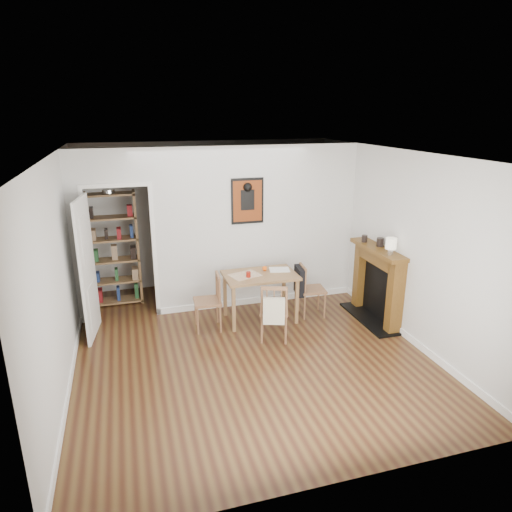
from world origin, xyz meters
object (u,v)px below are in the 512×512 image
object	(u,v)px
orange_fruit	(265,268)
chair_left	(207,302)
fireplace	(378,281)
red_glass	(248,275)
dining_table	(260,280)
mantel_lamp	(391,245)
ceramic_jar_b	(364,239)
notebook	(279,270)
chair_right	(311,289)
bookshelf	(114,250)
chair_front	(274,310)
ceramic_jar_a	(380,242)

from	to	relation	value
orange_fruit	chair_left	bearing A→B (deg)	-167.25
fireplace	red_glass	world-z (taller)	fireplace
dining_table	fireplace	bearing A→B (deg)	-15.35
mantel_lamp	ceramic_jar_b	distance (m)	0.70
dining_table	notebook	size ratio (longest dim) A/B	3.59
dining_table	chair_right	size ratio (longest dim) A/B	1.31
dining_table	chair_left	world-z (taller)	chair_left
chair_left	chair_right	xyz separation A→B (m)	(1.65, 0.02, 0.01)
bookshelf	chair_front	bearing A→B (deg)	-42.98
fireplace	dining_table	bearing A→B (deg)	164.65
chair_left	bookshelf	distance (m)	1.95
chair_left	chair_front	size ratio (longest dim) A/B	0.99
fireplace	ceramic_jar_a	size ratio (longest dim) A/B	9.77
chair_right	red_glass	xyz separation A→B (m)	(-1.02, -0.02, 0.36)
bookshelf	ceramic_jar_a	world-z (taller)	bookshelf
fireplace	ceramic_jar_b	distance (m)	0.69
chair_left	chair_front	world-z (taller)	chair_front
dining_table	mantel_lamp	size ratio (longest dim) A/B	4.48
mantel_lamp	ceramic_jar_b	world-z (taller)	mantel_lamp
chair_left	orange_fruit	size ratio (longest dim) A/B	11.39
bookshelf	fireplace	size ratio (longest dim) A/B	1.51
dining_table	red_glass	size ratio (longest dim) A/B	12.22
red_glass	notebook	distance (m)	0.57
chair_front	ceramic_jar_a	xyz separation A→B (m)	(1.74, 0.24, 0.79)
notebook	fireplace	bearing A→B (deg)	-22.11
fireplace	mantel_lamp	bearing A→B (deg)	-101.14
notebook	ceramic_jar_a	xyz separation A→B (m)	(1.41, -0.51, 0.47)
chair_left	fireplace	world-z (taller)	fireplace
red_glass	mantel_lamp	xyz separation A→B (m)	(1.87, -0.76, 0.52)
chair_left	chair_right	size ratio (longest dim) A/B	1.02
chair_left	ceramic_jar_a	bearing A→B (deg)	-7.43
red_glass	ceramic_jar_a	bearing A→B (deg)	-9.80
ceramic_jar_a	orange_fruit	bearing A→B (deg)	161.40
red_glass	notebook	bearing A→B (deg)	17.82
orange_fruit	ceramic_jar_a	distance (m)	1.78
red_glass	orange_fruit	size ratio (longest dim) A/B	1.20
orange_fruit	ceramic_jar_a	size ratio (longest dim) A/B	0.58
bookshelf	orange_fruit	world-z (taller)	bookshelf
orange_fruit	mantel_lamp	distance (m)	1.90
mantel_lamp	ceramic_jar_b	size ratio (longest dim) A/B	2.24
fireplace	chair_right	bearing A→B (deg)	156.09
chair_front	fireplace	distance (m)	1.75
mantel_lamp	ceramic_jar_a	bearing A→B (deg)	78.48
orange_fruit	notebook	size ratio (longest dim) A/B	0.24
ceramic_jar_a	dining_table	bearing A→B (deg)	166.41
chair_front	notebook	world-z (taller)	chair_front
chair_right	fireplace	world-z (taller)	fireplace
orange_fruit	ceramic_jar_b	size ratio (longest dim) A/B	0.68
chair_front	ceramic_jar_b	bearing A→B (deg)	17.33
chair_right	bookshelf	distance (m)	3.26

